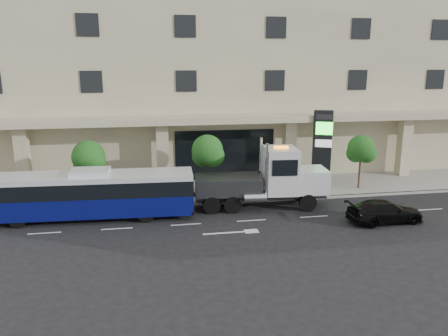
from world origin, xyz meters
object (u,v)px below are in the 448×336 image
Objects in this scene: signage_pylon at (322,147)px; black_sedan at (385,211)px; city_bus at (92,194)px; tow_truck at (267,180)px.

black_sedan is at bearing -61.80° from signage_pylon.
tow_truck is (11.15, 0.37, 0.26)m from city_bus.
city_bus reaches higher than black_sedan.
signage_pylon is at bearing 2.77° from black_sedan.
signage_pylon reaches higher than city_bus.
tow_truck is 1.72× the size of signage_pylon.
city_bus is 11.16m from tow_truck.
city_bus is at bearing -173.13° from tow_truck.
city_bus is 17.32m from signage_pylon.
tow_truck reaches higher than city_bus.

